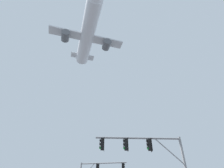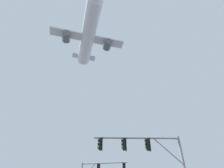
# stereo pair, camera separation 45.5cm
# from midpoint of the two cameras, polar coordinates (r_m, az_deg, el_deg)

# --- Properties ---
(signal_pole_near) EXTENTS (7.05, 0.64, 6.16)m
(signal_pole_near) POSITION_cam_midpoint_polar(r_m,az_deg,el_deg) (15.36, 11.81, -20.79)
(signal_pole_near) COLOR gray
(signal_pole_near) RESTS_ON ground
(airplane) EXTENTS (18.46, 23.91, 6.58)m
(airplane) POSITION_cam_midpoint_polar(r_m,az_deg,el_deg) (47.20, -7.30, 15.19)
(airplane) COLOR white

